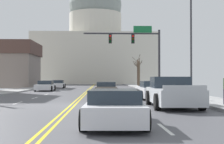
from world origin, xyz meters
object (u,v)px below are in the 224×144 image
object	(u,v)px
street_lamp_right	(187,26)
sedan_oncoming_00	(45,86)
sedan_near_00	(106,89)
bicycle_parked	(196,94)
pickup_truck_near_02	(172,93)
signal_gantry	(138,45)
sedan_near_01	(152,91)
sedan_near_03	(115,108)
sedan_oncoming_01	(58,84)

from	to	relation	value
street_lamp_right	sedan_oncoming_00	xyz separation A→B (m)	(-12.94, 15.20, -4.75)
sedan_near_00	bicycle_parked	world-z (taller)	sedan_near_00
bicycle_parked	sedan_oncoming_00	bearing A→B (deg)	124.87
street_lamp_right	pickup_truck_near_02	bearing A→B (deg)	-111.36
sedan_oncoming_00	bicycle_parked	world-z (taller)	sedan_oncoming_00
signal_gantry	sedan_near_01	world-z (taller)	signal_gantry
sedan_near_01	bicycle_parked	world-z (taller)	sedan_near_01
signal_gantry	bicycle_parked	xyz separation A→B (m)	(2.26, -12.72, -4.46)
signal_gantry	sedan_near_03	world-z (taller)	signal_gantry
sedan_near_00	sedan_oncoming_00	xyz separation A→B (m)	(-7.05, 9.27, 0.00)
street_lamp_right	pickup_truck_near_02	world-z (taller)	street_lamp_right
sedan_oncoming_00	sedan_oncoming_01	size ratio (longest dim) A/B	1.01
pickup_truck_near_02	sedan_near_03	distance (m)	7.27
street_lamp_right	sedan_near_03	bearing A→B (deg)	-114.22
pickup_truck_near_02	bicycle_parked	xyz separation A→B (m)	(2.31, 3.63, -0.23)
pickup_truck_near_02	bicycle_parked	size ratio (longest dim) A/B	3.21
sedan_near_01	signal_gantry	bearing A→B (deg)	89.25
pickup_truck_near_02	sedan_oncoming_01	distance (m)	35.16
signal_gantry	sedan_near_01	bearing A→B (deg)	-90.75
signal_gantry	pickup_truck_near_02	world-z (taller)	signal_gantry
sedan_near_00	sedan_near_01	bearing A→B (deg)	-61.94
street_lamp_right	sedan_oncoming_01	size ratio (longest dim) A/B	2.04
pickup_truck_near_02	sedan_near_01	bearing A→B (deg)	90.66
signal_gantry	sedan_near_03	distance (m)	23.48
sedan_oncoming_00	bicycle_parked	xyz separation A→B (m)	(12.67, -18.18, -0.08)
sedan_oncoming_00	sedan_near_03	bearing A→B (deg)	-76.00
sedan_near_03	street_lamp_right	bearing A→B (deg)	65.78
sedan_near_03	sedan_oncoming_01	size ratio (longest dim) A/B	1.05
signal_gantry	sedan_near_00	bearing A→B (deg)	-131.33
pickup_truck_near_02	sedan_near_03	bearing A→B (deg)	-117.01
signal_gantry	street_lamp_right	world-z (taller)	street_lamp_right
signal_gantry	sedan_near_01	xyz separation A→B (m)	(-0.13, -9.86, -4.34)
signal_gantry	sedan_near_03	xyz separation A→B (m)	(-3.36, -22.82, -4.40)
sedan_near_01	bicycle_parked	bearing A→B (deg)	-50.11
sedan_oncoming_00	bicycle_parked	size ratio (longest dim) A/B	2.47
signal_gantry	street_lamp_right	bearing A→B (deg)	-75.46
sedan_near_00	sedan_oncoming_01	world-z (taller)	sedan_oncoming_01
sedan_near_03	sedan_near_00	bearing A→B (deg)	90.00
street_lamp_right	sedan_near_01	bearing A→B (deg)	-177.47
signal_gantry	sedan_near_00	size ratio (longest dim) A/B	1.71
signal_gantry	pickup_truck_near_02	size ratio (longest dim) A/B	1.39
pickup_truck_near_02	sedan_oncoming_01	world-z (taller)	pickup_truck_near_02
street_lamp_right	sedan_near_00	xyz separation A→B (m)	(-5.88, 5.93, -4.75)
signal_gantry	sedan_near_03	bearing A→B (deg)	-98.36
street_lamp_right	sedan_oncoming_00	distance (m)	20.52
signal_gantry	sedan_oncoming_00	distance (m)	12.54
pickup_truck_near_02	sedan_oncoming_00	distance (m)	24.14
sedan_near_00	pickup_truck_near_02	distance (m)	12.96
pickup_truck_near_02	sedan_oncoming_00	xyz separation A→B (m)	(-10.35, 21.81, -0.15)
sedan_oncoming_01	pickup_truck_near_02	bearing A→B (deg)	-72.77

